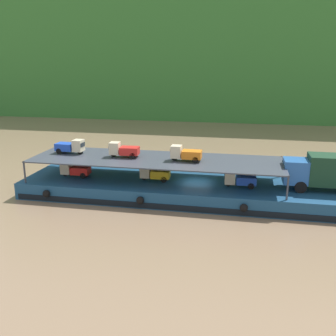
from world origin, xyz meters
name	(u,v)px	position (x,y,z in m)	size (l,w,h in m)	color
ground_plane	(196,198)	(0.00, 0.00, 0.00)	(400.00, 400.00, 0.00)	#7F664C
hillside_far_bank	(231,14)	(0.00, 58.47, 22.14)	(111.59, 29.74, 39.30)	#33702D
cargo_barge	(196,190)	(0.00, -0.02, 0.75)	(32.09, 7.80, 1.50)	navy
covered_lorry	(328,172)	(11.06, -0.16, 3.19)	(7.87, 2.32, 3.10)	#285BA3
cargo_rack	(156,160)	(-3.80, 0.00, 3.44)	(22.89, 6.48, 2.00)	#383D47
mini_truck_lower_stern	(75,169)	(-11.58, -0.47, 2.19)	(2.80, 1.30, 1.38)	red
mini_truck_lower_aft	(154,173)	(-3.88, -0.17, 2.19)	(2.78, 1.26, 1.38)	gold
mini_truck_lower_mid	(240,179)	(3.83, -0.52, 2.19)	(2.79, 1.29, 1.38)	#1E47B7
mini_truck_upper_stern	(70,146)	(-12.32, 0.49, 4.19)	(2.80, 1.30, 1.38)	#1E47B7
mini_truck_upper_mid	(124,150)	(-6.85, 0.08, 4.19)	(2.79, 1.29, 1.38)	red
mini_truck_upper_fore	(186,154)	(-1.01, -0.22, 4.19)	(2.76, 1.23, 1.38)	orange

